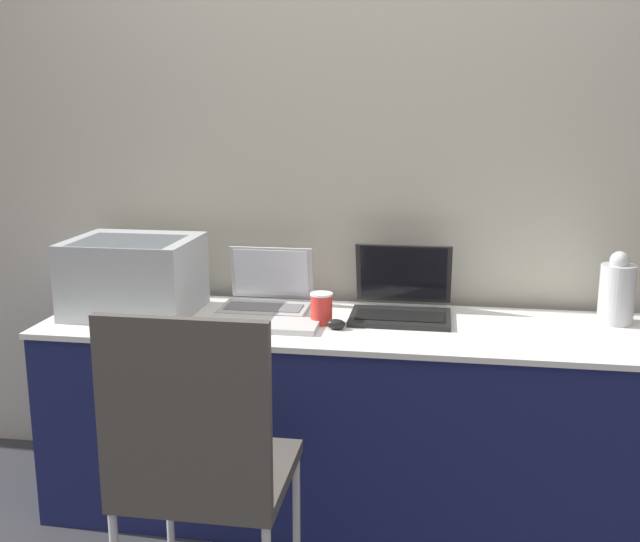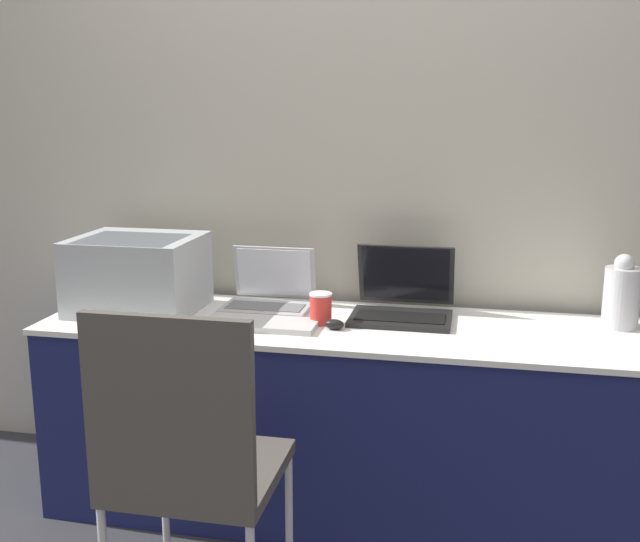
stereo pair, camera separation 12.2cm
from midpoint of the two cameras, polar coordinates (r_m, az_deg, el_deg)
name	(u,v)px [view 1 (the left image)]	position (r m, az deg, el deg)	size (l,w,h in m)	color
wall_back	(359,152)	(2.92, 1.75, 9.02)	(8.00, 0.05, 2.60)	#B7B2A3
table	(345,418)	(2.78, 0.61, -11.16)	(2.15, 0.60, 0.72)	#191E51
printer	(134,273)	(2.85, -15.19, -0.15)	(0.45, 0.38, 0.28)	#B2B7BC
laptop_left	(267,295)	(2.85, -5.29, -1.86)	(0.32, 0.26, 0.22)	#B7B7BC
laptop_right	(401,301)	(2.75, 4.96, -2.29)	(0.36, 0.34, 0.25)	black
external_keyboard	(262,324)	(2.62, -5.81, -4.08)	(0.40, 0.16, 0.02)	silver
coffee_cup	(321,308)	(2.63, -1.22, -2.87)	(0.08, 0.08, 0.11)	red
mouse	(336,324)	(2.58, -0.13, -4.09)	(0.07, 0.04, 0.04)	black
metal_pitcher	(617,291)	(2.80, 20.54, -1.47)	(0.12, 0.12, 0.26)	silver
chair	(200,455)	(2.10, -10.85, -13.66)	(0.45, 0.44, 0.98)	#4C4742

